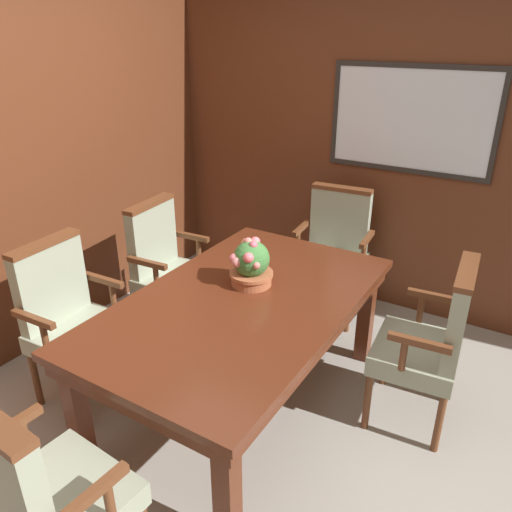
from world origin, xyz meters
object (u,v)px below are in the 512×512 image
at_px(dining_table, 242,313).
at_px(chair_head_far, 334,246).
at_px(chair_left_near, 69,315).
at_px(chair_head_near, 40,493).
at_px(potted_plant, 251,265).
at_px(chair_left_far, 167,263).
at_px(chair_right_far, 432,339).

bearing_deg(dining_table, chair_head_far, 90.27).
bearing_deg(chair_left_near, chair_head_near, -136.86).
relative_size(chair_head_far, chair_left_near, 1.00).
bearing_deg(potted_plant, chair_head_near, -89.18).
relative_size(dining_table, chair_left_near, 1.85).
bearing_deg(chair_left_far, chair_head_near, -157.35).
height_order(chair_head_far, chair_right_far, same).
distance_m(chair_head_far, chair_left_far, 1.27).
bearing_deg(dining_table, chair_head_near, -91.21).
bearing_deg(chair_left_far, chair_left_near, 173.45).
bearing_deg(chair_left_near, dining_table, -68.31).
xyz_separation_m(chair_head_far, potted_plant, (-0.04, -1.13, 0.30)).
height_order(dining_table, chair_head_near, chair_head_near).
bearing_deg(chair_right_far, potted_plant, -80.59).
bearing_deg(chair_head_far, dining_table, -94.86).
xyz_separation_m(chair_left_near, chair_left_far, (0.03, 0.83, 0.00)).
bearing_deg(chair_right_far, chair_left_near, -70.65).
bearing_deg(chair_head_near, potted_plant, -85.36).
distance_m(chair_head_far, chair_head_near, 2.60).
relative_size(dining_table, chair_right_far, 1.85).
xyz_separation_m(chair_head_near, potted_plant, (-0.02, 1.47, 0.30)).
bearing_deg(potted_plant, chair_right_far, 14.53).
relative_size(chair_head_near, chair_right_far, 1.00).
relative_size(dining_table, potted_plant, 6.55).
relative_size(chair_left_near, chair_left_far, 1.00).
bearing_deg(chair_head_far, chair_left_far, -140.03).
bearing_deg(chair_head_far, chair_left_near, -123.33).
distance_m(dining_table, chair_left_far, 0.99).
relative_size(chair_left_far, chair_right_far, 1.00).
height_order(chair_right_far, potted_plant, potted_plant).
height_order(chair_head_far, potted_plant, potted_plant).
relative_size(dining_table, chair_left_far, 1.85).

